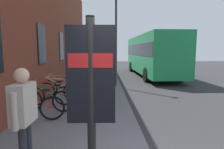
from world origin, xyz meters
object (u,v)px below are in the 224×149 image
object	(u,v)px
street_lamp	(116,32)
city_bus	(151,53)
pedestrian_near_bus	(85,84)
pedestrian_by_facade	(99,70)
bicycle_mid_rack	(59,91)
bicycle_leaning_wall	(47,100)
bicycle_far_end	(50,95)
pedestrian_crossing_street	(24,110)
transit_info_sign	(91,88)
bicycle_by_door	(62,87)
bicycle_nearest_sign	(33,108)

from	to	relation	value
street_lamp	city_bus	bearing A→B (deg)	-32.29
pedestrian_near_bus	pedestrian_by_facade	distance (m)	3.59
bicycle_mid_rack	city_bus	distance (m)	10.35
city_bus	bicycle_leaning_wall	bearing A→B (deg)	149.60
bicycle_far_end	city_bus	size ratio (longest dim) A/B	0.17
bicycle_far_end	pedestrian_crossing_street	distance (m)	4.09
pedestrian_crossing_street	bicycle_far_end	bearing A→B (deg)	10.52
bicycle_mid_rack	transit_info_sign	xyz separation A→B (m)	(-5.64, -1.73, 1.21)
city_bus	street_lamp	xyz separation A→B (m)	(-5.22, 3.30, 1.29)
bicycle_by_door	bicycle_leaning_wall	bearing A→B (deg)	-178.81
bicycle_by_door	pedestrian_crossing_street	world-z (taller)	pedestrian_crossing_street
bicycle_mid_rack	pedestrian_by_facade	bearing A→B (deg)	-47.07
bicycle_mid_rack	city_bus	bearing A→B (deg)	-34.46
bicycle_leaning_wall	street_lamp	distance (m)	6.01
bicycle_by_door	street_lamp	size ratio (longest dim) A/B	0.34
transit_info_sign	city_bus	distance (m)	14.67
pedestrian_crossing_street	street_lamp	distance (m)	8.47
bicycle_mid_rack	pedestrian_by_facade	world-z (taller)	pedestrian_by_facade
transit_info_sign	pedestrian_by_facade	size ratio (longest dim) A/B	1.37
bicycle_far_end	pedestrian_crossing_street	world-z (taller)	pedestrian_crossing_street
transit_info_sign	bicycle_far_end	bearing A→B (deg)	21.32
bicycle_leaning_wall	pedestrian_by_facade	world-z (taller)	pedestrian_by_facade
transit_info_sign	pedestrian_crossing_street	xyz separation A→B (m)	(0.87, 1.15, -0.53)
pedestrian_near_bus	street_lamp	xyz separation A→B (m)	(5.35, -1.21, 2.04)
bicycle_nearest_sign	transit_info_sign	xyz separation A→B (m)	(-3.22, -1.89, 1.21)
city_bus	street_lamp	distance (m)	6.31
bicycle_nearest_sign	pedestrian_near_bus	xyz separation A→B (m)	(0.30, -1.46, 0.66)
pedestrian_by_facade	bicycle_mid_rack	bearing A→B (deg)	132.93
bicycle_far_end	pedestrian_by_facade	xyz separation A→B (m)	(2.27, -1.73, 0.68)
bicycle_by_door	street_lamp	bearing A→B (deg)	-46.72
bicycle_far_end	transit_info_sign	size ratio (longest dim) A/B	0.74
bicycle_far_end	bicycle_mid_rack	xyz separation A→B (m)	(0.81, -0.16, 0.00)
bicycle_leaning_wall	bicycle_mid_rack	distance (m)	1.50
bicycle_by_door	transit_info_sign	size ratio (longest dim) A/B	0.74
bicycle_leaning_wall	street_lamp	xyz separation A→B (m)	(4.73, -2.54, 2.70)
city_bus	pedestrian_by_facade	world-z (taller)	city_bus
bicycle_far_end	pedestrian_by_facade	world-z (taller)	pedestrian_by_facade
bicycle_nearest_sign	bicycle_by_door	distance (m)	3.21
bicycle_nearest_sign	city_bus	size ratio (longest dim) A/B	0.17
pedestrian_near_bus	pedestrian_by_facade	world-z (taller)	pedestrian_by_facade
bicycle_leaning_wall	bicycle_nearest_sign	bearing A→B (deg)	172.22
bicycle_leaning_wall	pedestrian_near_bus	xyz separation A→B (m)	(-0.62, -1.33, 0.66)
pedestrian_by_facade	pedestrian_crossing_street	size ratio (longest dim) A/B	0.99
transit_info_sign	city_bus	xyz separation A→B (m)	(14.10, -4.07, 0.20)
pedestrian_by_facade	city_bus	bearing A→B (deg)	-31.16
bicycle_far_end	pedestrian_by_facade	bearing A→B (deg)	-37.32
city_bus	pedestrian_crossing_street	distance (m)	14.24
bicycle_leaning_wall	pedestrian_crossing_street	size ratio (longest dim) A/B	1.00
bicycle_nearest_sign	pedestrian_crossing_street	bearing A→B (deg)	-162.47
pedestrian_near_bus	pedestrian_crossing_street	size ratio (longest dim) A/B	0.97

